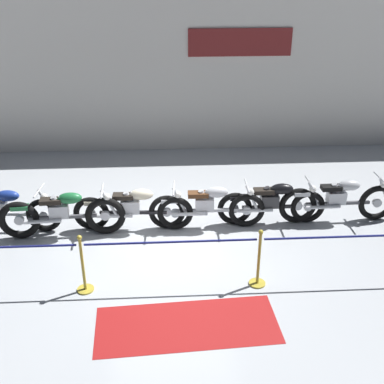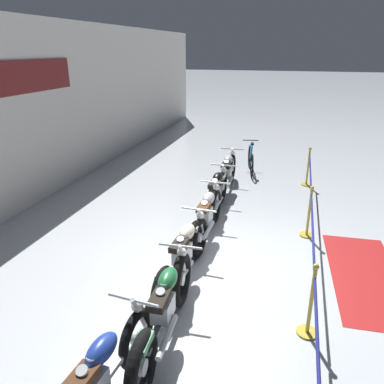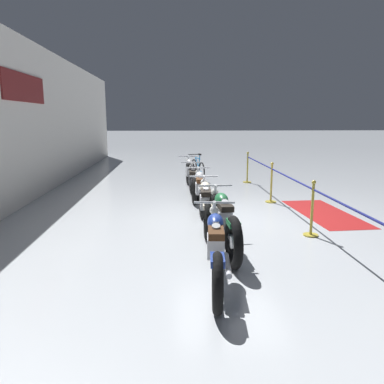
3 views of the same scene
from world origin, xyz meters
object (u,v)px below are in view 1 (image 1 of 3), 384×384
(motorcycle_blue_0, at_px, (2,210))
(stanchion_far_left, at_px, (87,253))
(motorcycle_green_1, at_px, (63,214))
(motorcycle_black_4, at_px, (272,203))
(floor_banner, at_px, (187,325))
(motorcycle_cream_2, at_px, (134,209))
(stanchion_mid_right, at_px, (258,266))
(motorcycle_silver_5, at_px, (339,200))
(motorcycle_silver_3, at_px, (208,207))
(stanchion_mid_left, at_px, (84,272))

(motorcycle_blue_0, distance_m, stanchion_far_left, 2.83)
(motorcycle_green_1, relative_size, stanchion_far_left, 0.27)
(motorcycle_black_4, xyz_separation_m, floor_banner, (-1.86, -2.94, -0.46))
(motorcycle_cream_2, height_order, stanchion_mid_right, stanchion_mid_right)
(motorcycle_cream_2, height_order, stanchion_far_left, stanchion_far_left)
(motorcycle_cream_2, bearing_deg, motorcycle_silver_5, 1.39)
(motorcycle_cream_2, relative_size, floor_banner, 0.87)
(motorcycle_silver_3, distance_m, floor_banner, 2.93)
(motorcycle_cream_2, relative_size, stanchion_mid_right, 2.26)
(motorcycle_blue_0, distance_m, motorcycle_black_4, 5.37)
(motorcycle_cream_2, xyz_separation_m, stanchion_far_left, (-0.63, -1.92, 0.26))
(motorcycle_green_1, height_order, motorcycle_cream_2, motorcycle_green_1)
(motorcycle_silver_3, bearing_deg, stanchion_mid_right, -70.46)
(stanchion_far_left, bearing_deg, stanchion_mid_right, 0.00)
(motorcycle_blue_0, height_order, motorcycle_cream_2, motorcycle_cream_2)
(motorcycle_silver_5, bearing_deg, motorcycle_cream_2, -178.61)
(motorcycle_blue_0, distance_m, stanchion_mid_left, 2.76)
(stanchion_mid_right, bearing_deg, motorcycle_cream_2, 138.22)
(motorcycle_silver_5, bearing_deg, motorcycle_blue_0, 179.96)
(motorcycle_cream_2, bearing_deg, motorcycle_black_4, 1.87)
(motorcycle_blue_0, distance_m, motorcycle_silver_3, 4.06)
(motorcycle_green_1, xyz_separation_m, stanchion_mid_left, (0.64, -1.75, -0.12))
(motorcycle_silver_3, relative_size, floor_banner, 0.85)
(motorcycle_silver_3, bearing_deg, floor_banner, -100.84)
(stanchion_mid_left, bearing_deg, floor_banner, -29.70)
(stanchion_mid_right, bearing_deg, motorcycle_blue_0, 156.88)
(motorcycle_silver_5, distance_m, floor_banner, 4.40)
(floor_banner, bearing_deg, motorcycle_blue_0, 136.69)
(motorcycle_cream_2, relative_size, motorcycle_silver_5, 0.98)
(motorcycle_green_1, xyz_separation_m, motorcycle_silver_3, (2.82, 0.16, -0.01))
(motorcycle_silver_5, height_order, floor_banner, motorcycle_silver_5)
(motorcycle_blue_0, relative_size, motorcycle_black_4, 1.08)
(stanchion_far_left, height_order, stanchion_mid_right, same)
(motorcycle_cream_2, height_order, motorcycle_black_4, motorcycle_cream_2)
(motorcycle_cream_2, relative_size, stanchion_far_left, 0.26)
(stanchion_mid_left, bearing_deg, stanchion_far_left, -0.00)
(stanchion_mid_right, relative_size, floor_banner, 0.39)
(motorcycle_silver_5, relative_size, stanchion_mid_right, 2.31)
(motorcycle_black_4, height_order, stanchion_mid_right, stanchion_mid_right)
(stanchion_far_left, relative_size, floor_banner, 3.33)
(motorcycle_blue_0, height_order, motorcycle_silver_5, motorcycle_silver_5)
(motorcycle_green_1, distance_m, motorcycle_cream_2, 1.36)
(stanchion_far_left, xyz_separation_m, stanchion_mid_left, (-0.08, 0.00, -0.36))
(motorcycle_blue_0, height_order, floor_banner, motorcycle_blue_0)
(motorcycle_silver_3, bearing_deg, stanchion_far_left, -137.62)
(motorcycle_blue_0, bearing_deg, motorcycle_black_4, -0.15)
(motorcycle_green_1, height_order, floor_banner, motorcycle_green_1)
(motorcycle_cream_2, xyz_separation_m, motorcycle_silver_3, (1.47, -0.00, 0.01))
(motorcycle_cream_2, relative_size, motorcycle_black_4, 1.08)
(motorcycle_green_1, xyz_separation_m, stanchion_far_left, (0.72, -1.75, 0.24))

